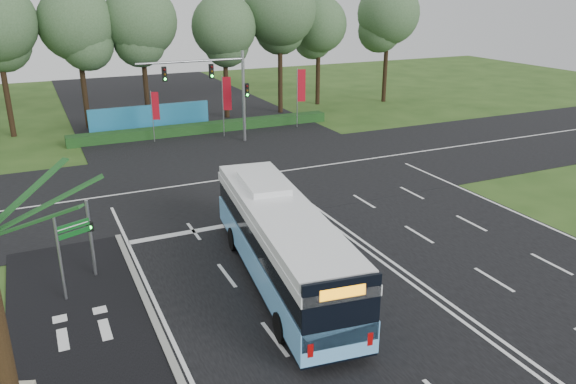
# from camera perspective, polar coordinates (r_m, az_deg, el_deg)

# --- Properties ---
(ground) EXTENTS (120.00, 120.00, 0.00)m
(ground) POSITION_cam_1_polar(r_m,az_deg,el_deg) (26.49, 7.44, -5.61)
(ground) COLOR #284617
(ground) RESTS_ON ground
(road_main) EXTENTS (20.00, 120.00, 0.04)m
(road_main) POSITION_cam_1_polar(r_m,az_deg,el_deg) (26.48, 7.44, -5.57)
(road_main) COLOR black
(road_main) RESTS_ON ground
(road_cross) EXTENTS (120.00, 14.00, 0.05)m
(road_cross) POSITION_cam_1_polar(r_m,az_deg,el_deg) (36.41, -2.59, 1.81)
(road_cross) COLOR black
(road_cross) RESTS_ON ground
(bike_path) EXTENTS (5.00, 18.00, 0.06)m
(bike_path) POSITION_cam_1_polar(r_m,az_deg,el_deg) (20.47, -19.67, -14.98)
(bike_path) COLOR black
(bike_path) RESTS_ON ground
(kerb_strip) EXTENTS (0.25, 18.00, 0.12)m
(kerb_strip) POSITION_cam_1_polar(r_m,az_deg,el_deg) (20.66, -12.90, -13.77)
(kerb_strip) COLOR gray
(kerb_strip) RESTS_ON ground
(city_bus) EXTENTS (4.16, 12.71, 3.58)m
(city_bus) POSITION_cam_1_polar(r_m,az_deg,el_deg) (22.57, -0.70, -5.09)
(city_bus) COLOR #6CBAFA
(city_bus) RESTS_ON ground
(pedestrian_signal) EXTENTS (0.28, 0.42, 3.38)m
(pedestrian_signal) POSITION_cam_1_polar(r_m,az_deg,el_deg) (24.35, -19.40, -4.24)
(pedestrian_signal) COLOR gray
(pedestrian_signal) RESTS_ON ground
(street_sign) EXTENTS (1.29, 0.60, 3.54)m
(street_sign) POSITION_cam_1_polar(r_m,az_deg,el_deg) (22.86, -21.59, -4.99)
(street_sign) COLOR gray
(street_sign) RESTS_ON ground
(banner_flag_left) EXTENTS (0.56, 0.27, 4.02)m
(banner_flag_left) POSITION_cam_1_polar(r_m,az_deg,el_deg) (44.88, -13.38, 8.23)
(banner_flag_left) COLOR gray
(banner_flag_left) RESTS_ON ground
(banner_flag_mid) EXTENTS (0.71, 0.25, 4.94)m
(banner_flag_mid) POSITION_cam_1_polar(r_m,az_deg,el_deg) (45.51, -6.33, 9.52)
(banner_flag_mid) COLOR gray
(banner_flag_mid) RESTS_ON ground
(banner_flag_right) EXTENTS (0.74, 0.22, 5.08)m
(banner_flag_right) POSITION_cam_1_polar(r_m,az_deg,el_deg) (48.46, 1.25, 10.38)
(banner_flag_right) COLOR gray
(banner_flag_right) RESTS_ON ground
(traffic_light_gantry) EXTENTS (8.41, 0.28, 7.00)m
(traffic_light_gantry) POSITION_cam_1_polar(r_m,az_deg,el_deg) (43.18, -6.83, 10.91)
(traffic_light_gantry) COLOR gray
(traffic_light_gantry) RESTS_ON ground
(hedge) EXTENTS (22.00, 1.20, 0.80)m
(hedge) POSITION_cam_1_polar(r_m,az_deg,el_deg) (47.69, -8.40, 6.47)
(hedge) COLOR #153412
(hedge) RESTS_ON ground
(blue_hoarding) EXTENTS (10.00, 0.30, 2.20)m
(blue_hoarding) POSITION_cam_1_polar(r_m,az_deg,el_deg) (48.99, -13.81, 7.30)
(blue_hoarding) COLOR #1B6A95
(blue_hoarding) RESTS_ON ground
(eucalyptus_row) EXTENTS (48.19, 9.18, 12.91)m
(eucalyptus_row) POSITION_cam_1_polar(r_m,az_deg,el_deg) (52.01, -10.36, 16.77)
(eucalyptus_row) COLOR black
(eucalyptus_row) RESTS_ON ground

